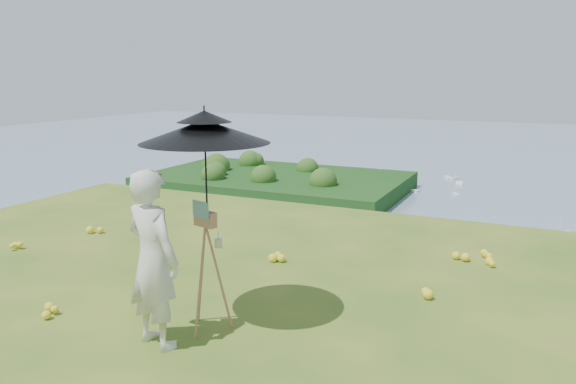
% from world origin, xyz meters
% --- Properties ---
extents(ground, '(14.00, 14.00, 0.00)m').
position_xyz_m(ground, '(0.00, 0.00, 0.00)').
color(ground, '#38601B').
rests_on(ground, ground).
extents(shoreline_tier, '(170.00, 28.00, 8.00)m').
position_xyz_m(shoreline_tier, '(0.00, 75.00, -36.00)').
color(shoreline_tier, '#756B5D').
rests_on(shoreline_tier, bay_water).
extents(bay_water, '(700.00, 700.00, 0.00)m').
position_xyz_m(bay_water, '(0.00, 240.00, -34.00)').
color(bay_water, '#6E8D9E').
rests_on(bay_water, ground).
extents(peninsula, '(90.00, 60.00, 12.00)m').
position_xyz_m(peninsula, '(-75.00, 155.00, -29.00)').
color(peninsula, '#0F3810').
rests_on(peninsula, bay_water).
extents(slope_trees, '(110.00, 50.00, 6.00)m').
position_xyz_m(slope_trees, '(0.00, 35.00, -15.00)').
color(slope_trees, '#284D17').
rests_on(slope_trees, forest_slope).
extents(harbor_town, '(110.00, 22.00, 5.00)m').
position_xyz_m(harbor_town, '(0.00, 75.00, -29.50)').
color(harbor_town, silver).
rests_on(harbor_town, shoreline_tier).
extents(moored_boats, '(140.00, 140.00, 0.70)m').
position_xyz_m(moored_boats, '(-12.50, 161.00, -33.65)').
color(moored_boats, white).
rests_on(moored_boats, bay_water).
extents(wildflowers, '(10.00, 10.50, 0.12)m').
position_xyz_m(wildflowers, '(0.00, 0.25, 0.06)').
color(wildflowers, yellow).
rests_on(wildflowers, ground).
extents(painter, '(0.77, 0.60, 1.86)m').
position_xyz_m(painter, '(-0.23, 0.41, 0.93)').
color(painter, silver).
rests_on(painter, ground).
extents(field_easel, '(0.68, 0.68, 1.46)m').
position_xyz_m(field_easel, '(0.06, 0.96, 0.73)').
color(field_easel, '#A86946').
rests_on(field_easel, ground).
extents(sun_umbrella, '(1.64, 1.64, 1.25)m').
position_xyz_m(sun_umbrella, '(0.06, 0.98, 1.82)').
color(sun_umbrella, black).
rests_on(sun_umbrella, field_easel).
extents(painter_cap, '(0.25, 0.27, 0.10)m').
position_xyz_m(painter_cap, '(-0.23, 0.41, 1.80)').
color(painter_cap, '#C76D76').
rests_on(painter_cap, painter).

